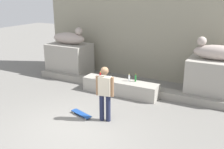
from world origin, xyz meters
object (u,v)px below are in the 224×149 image
statue_reclining_left (69,38)px  skateboard (81,114)px  bottle_clear (129,78)px  bottle_red (100,76)px  statue_reclining_right (217,52)px  skater (105,92)px  bottle_green (135,78)px

statue_reclining_left → skateboard: bearing=-52.4°
bottle_clear → bottle_red: bearing=-165.4°
skateboard → statue_reclining_right: bearing=-117.2°
statue_reclining_right → bottle_red: (-3.87, -1.32, -1.07)m
bottle_red → statue_reclining_right: bearing=18.8°
bottle_red → skater: bearing=-56.4°
skateboard → bottle_red: 2.16m
statue_reclining_right → bottle_green: statue_reclining_right is taller
statue_reclining_left → statue_reclining_right: same height
skateboard → bottle_clear: (0.59, 2.30, 0.58)m
statue_reclining_right → bottle_red: bearing=15.6°
bottle_green → statue_reclining_right: bearing=20.7°
statue_reclining_right → skateboard: 5.04m
statue_reclining_right → bottle_red: 4.22m
skater → bottle_green: (0.00, 2.30, -0.27)m
statue_reclining_left → bottle_clear: 3.75m
statue_reclining_left → bottle_red: statue_reclining_left is taller
bottle_red → bottle_clear: 1.11m
statue_reclining_right → bottle_green: (-2.57, -0.97, -1.07)m
statue_reclining_right → bottle_green: size_ratio=5.65×
bottle_green → bottle_red: bearing=-165.0°
skateboard → bottle_green: size_ratio=2.85×
bottle_green → bottle_clear: 0.24m
statue_reclining_left → bottle_red: (2.36, -1.32, -1.07)m
statue_reclining_right → bottle_clear: statue_reclining_right is taller
skateboard → bottle_green: bottle_green is taller
statue_reclining_right → bottle_red: statue_reclining_right is taller
statue_reclining_right → skater: (-2.57, -3.27, -0.81)m
skater → bottle_green: size_ratio=5.79×
statue_reclining_right → skater: bearing=48.5°
statue_reclining_right → skater: size_ratio=0.98×
skater → bottle_red: bearing=-68.1°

